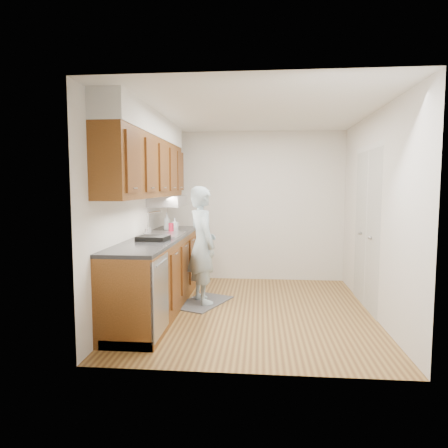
% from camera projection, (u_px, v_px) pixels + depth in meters
% --- Properties ---
extents(floor, '(3.50, 3.50, 0.00)m').
position_uv_depth(floor, '(251.00, 310.00, 5.13)').
color(floor, '#A07A3C').
rests_on(floor, ground).
extents(ceiling, '(3.50, 3.50, 0.00)m').
position_uv_depth(ceiling, '(252.00, 112.00, 4.89)').
color(ceiling, white).
rests_on(ceiling, wall_left).
extents(wall_left, '(0.02, 3.50, 2.50)m').
position_uv_depth(wall_left, '(135.00, 213.00, 5.14)').
color(wall_left, silver).
rests_on(wall_left, floor).
extents(wall_right, '(0.02, 3.50, 2.50)m').
position_uv_depth(wall_right, '(375.00, 214.00, 4.87)').
color(wall_right, silver).
rests_on(wall_right, floor).
extents(wall_back, '(3.00, 0.02, 2.50)m').
position_uv_depth(wall_back, '(254.00, 206.00, 6.74)').
color(wall_back, silver).
rests_on(wall_back, floor).
extents(counter, '(0.64, 2.80, 1.30)m').
position_uv_depth(counter, '(159.00, 271.00, 5.19)').
color(counter, brown).
rests_on(counter, floor).
extents(upper_cabinets, '(0.47, 2.80, 1.21)m').
position_uv_depth(upper_cabinets, '(148.00, 158.00, 5.11)').
color(upper_cabinets, brown).
rests_on(upper_cabinets, wall_left).
extents(closet_door, '(0.02, 1.22, 2.05)m').
position_uv_depth(closet_door, '(366.00, 230.00, 5.19)').
color(closet_door, silver).
rests_on(closet_door, wall_right).
extents(floor_mat, '(0.81, 1.00, 0.02)m').
position_uv_depth(floor_mat, '(203.00, 302.00, 5.45)').
color(floor_mat, slate).
rests_on(floor_mat, floor).
extents(person, '(0.67, 0.75, 1.78)m').
position_uv_depth(person, '(202.00, 237.00, 5.36)').
color(person, '#A6BFCB').
rests_on(person, floor_mat).
extents(soap_bottle_a, '(0.12, 0.12, 0.25)m').
position_uv_depth(soap_bottle_a, '(167.00, 221.00, 5.94)').
color(soap_bottle_a, white).
rests_on(soap_bottle_a, counter).
extents(soap_bottle_b, '(0.09, 0.09, 0.19)m').
position_uv_depth(soap_bottle_b, '(175.00, 224.00, 5.84)').
color(soap_bottle_b, white).
rests_on(soap_bottle_b, counter).
extents(soda_can, '(0.09, 0.09, 0.13)m').
position_uv_depth(soda_can, '(171.00, 228.00, 5.62)').
color(soda_can, '#C1213C').
rests_on(soda_can, counter).
extents(dish_rack, '(0.38, 0.33, 0.06)m').
position_uv_depth(dish_rack, '(153.00, 238.00, 4.78)').
color(dish_rack, black).
rests_on(dish_rack, counter).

